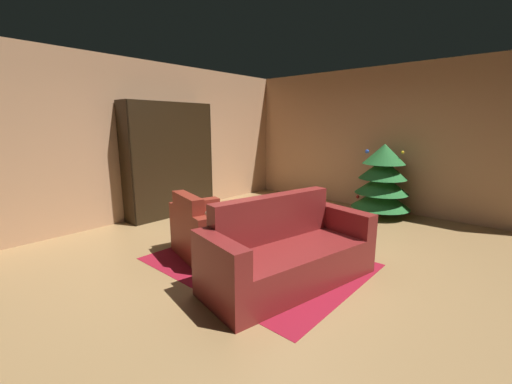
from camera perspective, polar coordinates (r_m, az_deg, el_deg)
name	(u,v)px	position (r m, az deg, el deg)	size (l,w,h in m)	color
ground_plane	(273,254)	(4.33, 2.93, -10.96)	(7.85, 7.85, 0.00)	#997548
wall_back	(378,139)	(6.89, 20.70, 8.67)	(5.83, 0.06, 2.76)	tan
wall_left	(149,141)	(6.21, -18.42, 8.55)	(0.06, 6.67, 2.76)	tan
area_rug	(258,262)	(4.11, 0.36, -12.19)	(2.45, 1.91, 0.01)	maroon
bookshelf_unit	(174,159)	(6.21, -14.22, 5.75)	(0.38, 1.70, 2.06)	black
armchair_red	(207,233)	(4.21, -8.69, -7.21)	(1.14, 0.92, 0.84)	maroon
couch_red	(287,254)	(3.55, 5.56, -10.82)	(1.16, 2.04, 0.91)	maroon
coffee_table	(253,230)	(4.03, -0.47, -6.75)	(0.61, 0.61, 0.44)	black
book_stack_on_table	(257,221)	(3.99, 0.19, -5.18)	(0.21, 0.16, 0.13)	#294B8C
bottle_on_table	(251,221)	(3.82, -0.88, -5.17)	(0.08, 0.08, 0.30)	#582917
decorated_tree	(382,180)	(6.34, 21.37, 1.94)	(1.04, 1.04, 1.34)	brown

